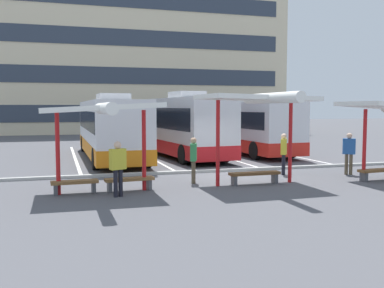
{
  "coord_description": "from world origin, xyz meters",
  "views": [
    {
      "loc": [
        -6.97,
        -17.23,
        2.82
      ],
      "look_at": [
        -0.87,
        3.05,
        1.09
      ],
      "focal_mm": 41.78,
      "sensor_mm": 36.0,
      "label": 1
    }
  ],
  "objects_px": {
    "waiting_shelter_0": "(102,110)",
    "bench_0": "(75,184)",
    "waiting_shelter_1": "(259,100)",
    "bench_2": "(255,175)",
    "waiting_passenger_1": "(118,164)",
    "waiting_passenger_0": "(349,150)",
    "waiting_passenger_3": "(284,151)",
    "waiting_passenger_2": "(194,157)",
    "bench_3": "(380,172)",
    "coach_bus_0": "(110,129)",
    "bench_1": "(130,181)",
    "coach_bus_2": "(239,127)",
    "coach_bus_1": "(178,126)"
  },
  "relations": [
    {
      "from": "waiting_passenger_1",
      "to": "bench_2",
      "type": "bearing_deg",
      "value": 9.89
    },
    {
      "from": "waiting_passenger_3",
      "to": "waiting_passenger_0",
      "type": "bearing_deg",
      "value": -16.53
    },
    {
      "from": "coach_bus_2",
      "to": "bench_0",
      "type": "height_order",
      "value": "coach_bus_2"
    },
    {
      "from": "coach_bus_0",
      "to": "waiting_passenger_3",
      "type": "distance_m",
      "value": 10.35
    },
    {
      "from": "waiting_shelter_1",
      "to": "bench_2",
      "type": "bearing_deg",
      "value": 90.0
    },
    {
      "from": "coach_bus_0",
      "to": "waiting_shelter_0",
      "type": "height_order",
      "value": "coach_bus_0"
    },
    {
      "from": "bench_0",
      "to": "waiting_passenger_0",
      "type": "bearing_deg",
      "value": 5.44
    },
    {
      "from": "bench_0",
      "to": "waiting_passenger_0",
      "type": "height_order",
      "value": "waiting_passenger_0"
    },
    {
      "from": "bench_3",
      "to": "waiting_passenger_3",
      "type": "relative_size",
      "value": 1.08
    },
    {
      "from": "waiting_shelter_1",
      "to": "waiting_passenger_1",
      "type": "relative_size",
      "value": 2.6
    },
    {
      "from": "bench_0",
      "to": "waiting_passenger_2",
      "type": "relative_size",
      "value": 0.89
    },
    {
      "from": "waiting_shelter_1",
      "to": "waiting_passenger_0",
      "type": "height_order",
      "value": "waiting_shelter_1"
    },
    {
      "from": "coach_bus_1",
      "to": "waiting_shelter_1",
      "type": "bearing_deg",
      "value": -89.08
    },
    {
      "from": "waiting_shelter_0",
      "to": "waiting_passenger_0",
      "type": "height_order",
      "value": "waiting_shelter_0"
    },
    {
      "from": "coach_bus_2",
      "to": "waiting_shelter_0",
      "type": "xyz_separation_m",
      "value": [
        -9.66,
        -11.67,
        1.13
      ]
    },
    {
      "from": "waiting_shelter_0",
      "to": "bench_1",
      "type": "xyz_separation_m",
      "value": [
        0.9,
        0.26,
        -2.4
      ]
    },
    {
      "from": "bench_1",
      "to": "waiting_passenger_2",
      "type": "relative_size",
      "value": 0.99
    },
    {
      "from": "bench_1",
      "to": "waiting_shelter_1",
      "type": "bearing_deg",
      "value": -3.22
    },
    {
      "from": "coach_bus_1",
      "to": "waiting_passenger_3",
      "type": "bearing_deg",
      "value": -74.65
    },
    {
      "from": "bench_0",
      "to": "bench_2",
      "type": "relative_size",
      "value": 0.78
    },
    {
      "from": "coach_bus_0",
      "to": "bench_0",
      "type": "distance_m",
      "value": 10.39
    },
    {
      "from": "bench_3",
      "to": "waiting_passenger_3",
      "type": "bearing_deg",
      "value": 139.88
    },
    {
      "from": "coach_bus_1",
      "to": "bench_3",
      "type": "xyz_separation_m",
      "value": [
        5.18,
        -10.84,
        -1.39
      ]
    },
    {
      "from": "waiting_passenger_0",
      "to": "coach_bus_1",
      "type": "bearing_deg",
      "value": 118.23
    },
    {
      "from": "bench_2",
      "to": "waiting_shelter_1",
      "type": "bearing_deg",
      "value": -90.0
    },
    {
      "from": "coach_bus_0",
      "to": "coach_bus_2",
      "type": "relative_size",
      "value": 1.02
    },
    {
      "from": "bench_0",
      "to": "waiting_passenger_2",
      "type": "distance_m",
      "value": 4.46
    },
    {
      "from": "waiting_shelter_1",
      "to": "bench_2",
      "type": "height_order",
      "value": "waiting_shelter_1"
    },
    {
      "from": "waiting_shelter_0",
      "to": "bench_0",
      "type": "distance_m",
      "value": 2.58
    },
    {
      "from": "coach_bus_0",
      "to": "waiting_shelter_1",
      "type": "distance_m",
      "value": 11.15
    },
    {
      "from": "coach_bus_2",
      "to": "bench_0",
      "type": "relative_size",
      "value": 7.83
    },
    {
      "from": "waiting_shelter_1",
      "to": "waiting_passenger_3",
      "type": "height_order",
      "value": "waiting_shelter_1"
    },
    {
      "from": "coach_bus_1",
      "to": "waiting_passenger_2",
      "type": "height_order",
      "value": "coach_bus_1"
    },
    {
      "from": "coach_bus_1",
      "to": "waiting_passenger_0",
      "type": "distance_m",
      "value": 10.47
    },
    {
      "from": "coach_bus_0",
      "to": "waiting_passenger_0",
      "type": "bearing_deg",
      "value": -45.21
    },
    {
      "from": "coach_bus_2",
      "to": "waiting_passenger_0",
      "type": "height_order",
      "value": "coach_bus_2"
    },
    {
      "from": "coach_bus_0",
      "to": "coach_bus_2",
      "type": "height_order",
      "value": "coach_bus_0"
    },
    {
      "from": "coach_bus_2",
      "to": "bench_2",
      "type": "height_order",
      "value": "coach_bus_2"
    },
    {
      "from": "waiting_passenger_1",
      "to": "coach_bus_2",
      "type": "bearing_deg",
      "value": 53.03
    },
    {
      "from": "waiting_shelter_1",
      "to": "waiting_passenger_2",
      "type": "relative_size",
      "value": 2.68
    },
    {
      "from": "waiting_shelter_1",
      "to": "waiting_passenger_0",
      "type": "bearing_deg",
      "value": 14.9
    },
    {
      "from": "waiting_shelter_0",
      "to": "waiting_passenger_0",
      "type": "xyz_separation_m",
      "value": [
        10.3,
        1.27,
        -1.71
      ]
    },
    {
      "from": "waiting_passenger_0",
      "to": "waiting_passenger_1",
      "type": "bearing_deg",
      "value": -169.11
    },
    {
      "from": "coach_bus_2",
      "to": "bench_0",
      "type": "bearing_deg",
      "value": -132.65
    },
    {
      "from": "waiting_shelter_1",
      "to": "waiting_passenger_1",
      "type": "distance_m",
      "value": 5.55
    },
    {
      "from": "coach_bus_2",
      "to": "bench_1",
      "type": "xyz_separation_m",
      "value": [
        -8.76,
        -11.41,
        -1.27
      ]
    },
    {
      "from": "coach_bus_2",
      "to": "waiting_shelter_1",
      "type": "xyz_separation_m",
      "value": [
        -4.14,
        -11.67,
        1.47
      ]
    },
    {
      "from": "bench_1",
      "to": "bench_2",
      "type": "relative_size",
      "value": 0.87
    },
    {
      "from": "waiting_shelter_0",
      "to": "waiting_shelter_1",
      "type": "relative_size",
      "value": 0.95
    },
    {
      "from": "coach_bus_2",
      "to": "bench_1",
      "type": "distance_m",
      "value": 14.45
    }
  ]
}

